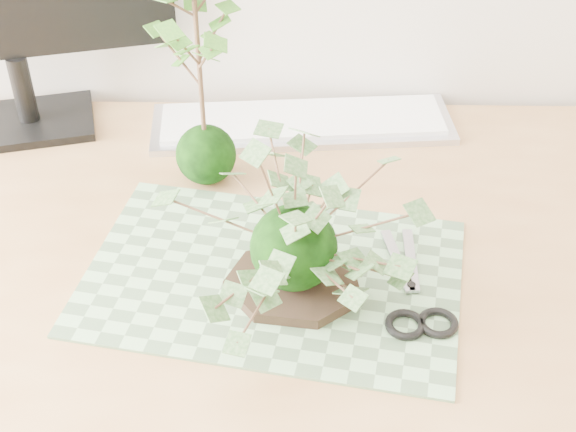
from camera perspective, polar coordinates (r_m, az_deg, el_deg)
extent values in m
cube|color=tan|center=(1.12, -3.41, -1.93)|extent=(1.60, 0.70, 0.04)
cube|color=#4F6E4C|center=(1.03, -1.09, -4.29)|extent=(0.53, 0.40, 0.00)
cylinder|color=black|center=(1.01, 0.40, -4.89)|extent=(0.20, 0.20, 0.01)
sphere|color=black|center=(0.97, 0.41, -2.26)|extent=(0.11, 0.11, 0.11)
sphere|color=black|center=(1.18, -5.85, 4.37)|extent=(0.09, 0.09, 0.09)
cylinder|color=brown|center=(1.12, -6.27, 9.85)|extent=(0.01, 0.01, 0.22)
cube|color=silver|center=(1.32, 1.03, 6.55)|extent=(0.50, 0.19, 0.01)
cube|color=white|center=(1.32, 1.03, 6.90)|extent=(0.47, 0.16, 0.01)
cube|color=black|center=(1.39, -17.84, 6.37)|extent=(0.23, 0.19, 0.01)
cylinder|color=black|center=(1.36, -18.34, 8.58)|extent=(0.03, 0.03, 0.11)
cube|color=#93939F|center=(1.06, 8.05, -3.19)|extent=(0.04, 0.12, 0.00)
cube|color=#93939F|center=(1.06, 8.99, -3.20)|extent=(0.02, 0.12, 0.00)
torus|color=black|center=(0.97, 8.04, -7.57)|extent=(0.05, 0.05, 0.01)
torus|color=black|center=(0.98, 10.36, -7.55)|extent=(0.05, 0.05, 0.01)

